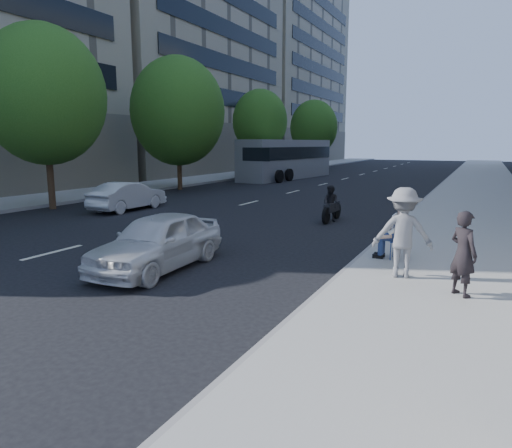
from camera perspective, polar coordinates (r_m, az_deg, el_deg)
The scene contains 16 objects.
ground at distance 8.38m, azimuth -5.55°, elevation -11.19°, with size 160.00×160.00×0.00m, color black.
near_sidewalk at distance 26.76m, azimuth 26.00°, elevation 2.72°, with size 5.00×120.00×0.15m, color #9D9B93.
far_sidewalk at distance 33.97m, azimuth -11.67°, elevation 4.89°, with size 4.50×120.00×0.15m, color #9D9B93.
far_bldg_mid at distance 54.88m, azimuth -14.44°, elevation 24.54°, with size 22.00×26.00×34.00m, color tan.
far_bldg_north at distance 77.42m, azimuth 0.05°, elevation 18.24°, with size 22.00×28.00×28.00m, color tan.
tree_far_b at distance 23.18m, azimuth -24.97°, elevation 14.37°, with size 5.40×5.40×8.24m.
tree_far_c at distance 30.47m, azimuth -9.74°, elevation 13.69°, with size 6.00×6.00×8.47m.
tree_far_d at distance 40.77m, azimuth 0.50°, elevation 12.70°, with size 4.80×4.80×7.65m.
tree_far_e at distance 53.69m, azimuth 7.22°, elevation 11.88°, with size 5.40×5.40×7.89m.
seated_protester at distance 11.91m, azimuth 17.09°, elevation -0.80°, with size 0.83×1.12×1.31m.
jogger at distance 10.34m, azimuth 17.88°, elevation -1.03°, with size 1.26×0.73×1.95m, color slate.
pedestrian_woman at distance 9.49m, azimuth 24.48°, elevation -3.39°, with size 0.60×0.39×1.64m, color black.
white_sedan_near at distance 11.30m, azimuth -12.17°, elevation -2.11°, with size 1.63×4.04×1.38m, color silver.
white_sedan_mid at distance 21.68m, azimuth -15.72°, elevation 3.39°, with size 1.36×3.91×1.29m, color beige.
motorcycle at distance 18.02m, azimuth 9.40°, elevation 2.32°, with size 0.71×2.04×1.42m.
bus at distance 39.78m, azimuth 3.91°, elevation 8.06°, with size 3.94×12.29×3.30m.
Camera 1 is at (4.18, -6.59, 3.03)m, focal length 32.00 mm.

